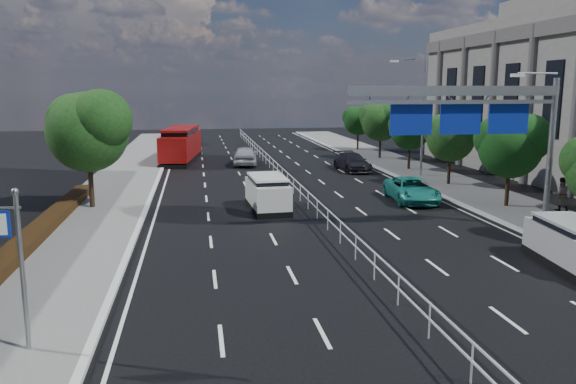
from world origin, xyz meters
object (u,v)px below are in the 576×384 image
object	(u,v)px
white_minivan	(268,193)
near_car_dark	(185,137)
pedestrian_b	(561,194)
parked_car_teal	(412,190)
near_car_silver	(245,156)
overhead_gantry	(477,113)
toilet_sign	(0,244)
silver_minivan	(571,244)
red_bus	(181,144)
parked_car_dark	(352,162)

from	to	relation	value
white_minivan	near_car_dark	world-z (taller)	white_minivan
pedestrian_b	parked_car_teal	bearing A→B (deg)	-17.49
near_car_silver	parked_car_teal	bearing A→B (deg)	120.82
overhead_gantry	parked_car_teal	distance (m)	8.63
toilet_sign	silver_minivan	bearing A→B (deg)	13.03
white_minivan	near_car_silver	world-z (taller)	white_minivan
overhead_gantry	red_bus	distance (m)	32.07
silver_minivan	parked_car_dark	world-z (taller)	silver_minivan
toilet_sign	silver_minivan	xyz separation A→B (m)	(18.88, 4.37, -2.07)
silver_minivan	parked_car_teal	xyz separation A→B (m)	(-1.35, 12.79, -0.16)
overhead_gantry	pedestrian_b	xyz separation A→B (m)	(6.66, 2.80, -4.55)
overhead_gantry	red_bus	xyz separation A→B (m)	(-14.24, 28.46, -3.97)
overhead_gantry	near_car_silver	size ratio (longest dim) A/B	2.05
toilet_sign	parked_car_teal	size ratio (longest dim) A/B	0.84
toilet_sign	near_car_dark	distance (m)	55.21
parked_car_teal	pedestrian_b	world-z (taller)	pedestrian_b
toilet_sign	pedestrian_b	distance (m)	27.60
toilet_sign	overhead_gantry	bearing A→B (deg)	29.60
white_minivan	overhead_gantry	bearing A→B (deg)	-37.27
overhead_gantry	red_bus	size ratio (longest dim) A/B	0.95
near_car_silver	parked_car_teal	xyz separation A→B (m)	(8.46, -17.74, -0.14)
toilet_sign	near_car_silver	world-z (taller)	toilet_sign
red_bus	parked_car_teal	distance (m)	25.58
overhead_gantry	near_car_dark	xyz separation A→B (m)	(-14.24, 45.00, -4.80)
red_bus	pedestrian_b	size ratio (longest dim) A/B	5.87
toilet_sign	pedestrian_b	bearing A→B (deg)	27.82
overhead_gantry	red_bus	bearing A→B (deg)	116.58
toilet_sign	white_minivan	size ratio (longest dim) A/B	0.95
silver_minivan	pedestrian_b	size ratio (longest dim) A/B	2.44
red_bus	parked_car_dark	bearing A→B (deg)	-23.92
white_minivan	red_bus	distance (m)	22.95
near_car_dark	parked_car_teal	world-z (taller)	near_car_dark
red_bus	parked_car_teal	xyz separation A→B (m)	(14.07, -21.35, -0.92)
white_minivan	near_car_dark	size ratio (longest dim) A/B	0.93
red_bus	near_car_silver	xyz separation A→B (m)	(5.61, -3.61, -0.78)
toilet_sign	parked_car_dark	size ratio (longest dim) A/B	0.87
near_car_dark	silver_minivan	xyz separation A→B (m)	(15.42, -50.69, 0.07)
near_car_silver	pedestrian_b	size ratio (longest dim) A/B	2.73
red_bus	silver_minivan	world-z (taller)	red_bus
parked_car_teal	pedestrian_b	distance (m)	8.09
overhead_gantry	near_car_silver	bearing A→B (deg)	109.15
near_car_dark	pedestrian_b	world-z (taller)	pedestrian_b
toilet_sign	red_bus	xyz separation A→B (m)	(3.45, 38.51, -1.31)
toilet_sign	pedestrian_b	size ratio (longest dim) A/B	2.37
near_car_silver	silver_minivan	distance (m)	32.07
near_car_silver	silver_minivan	bearing A→B (deg)	113.14
silver_minivan	parked_car_dark	distance (m)	25.67
overhead_gantry	silver_minivan	bearing A→B (deg)	-78.26
red_bus	near_car_dark	distance (m)	16.56
red_bus	near_car_silver	distance (m)	6.72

